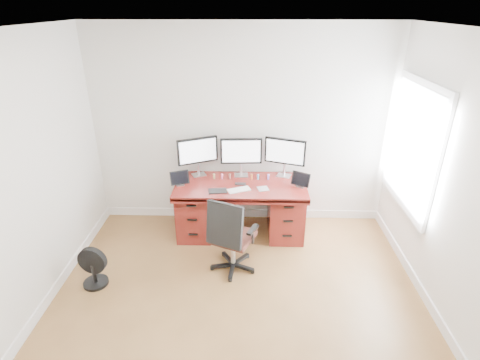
{
  "coord_description": "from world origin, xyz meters",
  "views": [
    {
      "loc": [
        0.11,
        -2.56,
        2.88
      ],
      "look_at": [
        0.0,
        1.5,
        0.95
      ],
      "focal_mm": 28.0,
      "sensor_mm": 36.0,
      "label": 1
    }
  ],
  "objects_px": {
    "floor_fan": "(93,268)",
    "keyboard": "(239,190)",
    "office_chair": "(231,247)",
    "monitor_center": "(241,152)",
    "desk": "(241,206)"
  },
  "relations": [
    {
      "from": "floor_fan",
      "to": "keyboard",
      "type": "xyz_separation_m",
      "value": [
        1.59,
        0.91,
        0.53
      ]
    },
    {
      "from": "office_chair",
      "to": "keyboard",
      "type": "height_order",
      "value": "office_chair"
    },
    {
      "from": "monitor_center",
      "to": "desk",
      "type": "bearing_deg",
      "value": -93.24
    },
    {
      "from": "office_chair",
      "to": "keyboard",
      "type": "distance_m",
      "value": 0.76
    },
    {
      "from": "monitor_center",
      "to": "keyboard",
      "type": "height_order",
      "value": "monitor_center"
    },
    {
      "from": "desk",
      "to": "office_chair",
      "type": "distance_m",
      "value": 0.83
    },
    {
      "from": "desk",
      "to": "floor_fan",
      "type": "distance_m",
      "value": 1.97
    },
    {
      "from": "monitor_center",
      "to": "keyboard",
      "type": "xyz_separation_m",
      "value": [
        -0.02,
        -0.45,
        -0.33
      ]
    },
    {
      "from": "monitor_center",
      "to": "keyboard",
      "type": "relative_size",
      "value": 1.93
    },
    {
      "from": "desk",
      "to": "floor_fan",
      "type": "height_order",
      "value": "desk"
    },
    {
      "from": "floor_fan",
      "to": "office_chair",
      "type": "bearing_deg",
      "value": 19.28
    },
    {
      "from": "office_chair",
      "to": "monitor_center",
      "type": "xyz_separation_m",
      "value": [
        0.09,
        1.06,
        0.77
      ]
    },
    {
      "from": "desk",
      "to": "monitor_center",
      "type": "bearing_deg",
      "value": 89.98
    },
    {
      "from": "desk",
      "to": "office_chair",
      "type": "height_order",
      "value": "office_chair"
    },
    {
      "from": "office_chair",
      "to": "keyboard",
      "type": "xyz_separation_m",
      "value": [
        0.07,
        0.61,
        0.44
      ]
    }
  ]
}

